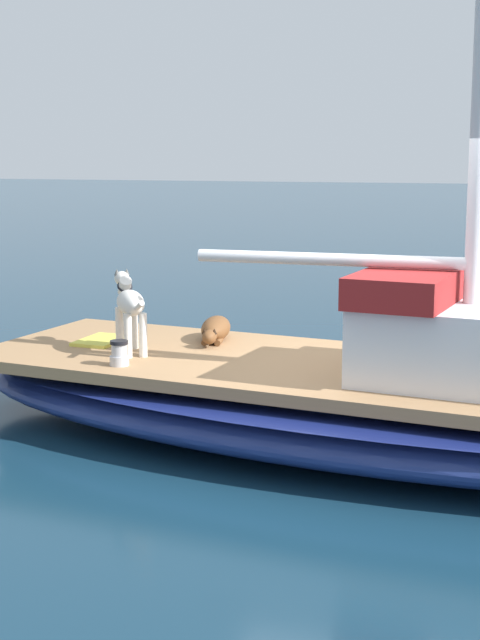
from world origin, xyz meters
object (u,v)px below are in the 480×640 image
at_px(dog_white, 129,305).
at_px(dog_brown, 215,329).
at_px(deck_winch, 119,354).
at_px(deck_towel, 102,340).
at_px(sailboat_main, 357,407).

height_order(dog_white, dog_brown, dog_white).
xyz_separation_m(deck_winch, deck_towel, (-0.85, -0.55, -0.08)).
height_order(deck_winch, deck_towel, deck_winch).
relative_size(dog_white, deck_towel, 1.46).
bearing_deg(dog_white, dog_brown, 140.69).
bearing_deg(dog_brown, deck_towel, -70.09).
relative_size(dog_brown, deck_towel, 1.70).
xyz_separation_m(dog_brown, deck_towel, (0.36, -0.99, -0.09)).
bearing_deg(deck_winch, sailboat_main, 103.26).
distance_m(sailboat_main, deck_winch, 2.00).
distance_m(sailboat_main, dog_brown, 1.70).
relative_size(dog_brown, deck_winch, 4.53).
bearing_deg(sailboat_main, deck_winch, -76.74).
distance_m(sailboat_main, deck_towel, 2.51).
xyz_separation_m(dog_white, deck_towel, (-0.33, -0.43, -0.41)).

